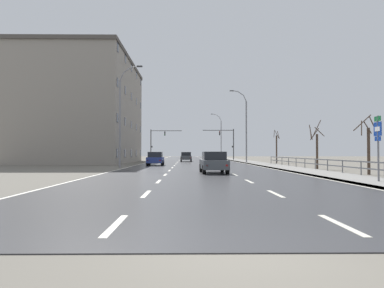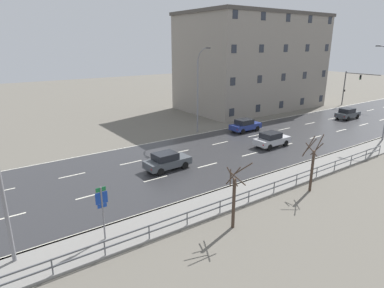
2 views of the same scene
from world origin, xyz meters
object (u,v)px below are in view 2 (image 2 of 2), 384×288
object	(u,v)px
car_near_right	(167,161)
car_mid_centre	(245,125)
traffic_signal_left	(351,83)
street_lamp_left_bank	(198,92)
highway_sign	(102,207)
car_far_right	(272,139)
car_distant	(348,113)
brick_building	(252,62)

from	to	relation	value
car_near_right	car_mid_centre	bearing A→B (deg)	108.31
traffic_signal_left	street_lamp_left_bank	bearing A→B (deg)	-91.30
street_lamp_left_bank	highway_sign	distance (m)	24.25
car_far_right	car_near_right	xyz separation A→B (m)	(-0.69, -12.66, 0.00)
car_near_right	car_mid_centre	distance (m)	15.82
car_near_right	car_distant	distance (m)	32.24
car_far_right	car_distant	size ratio (longest dim) A/B	1.00
highway_sign	car_mid_centre	xyz separation A→B (m)	(-12.91, 23.31, -1.31)
car_mid_centre	car_distant	world-z (taller)	same
brick_building	car_distant	bearing A→B (deg)	18.25
brick_building	street_lamp_left_bank	bearing A→B (deg)	-63.68
car_mid_centre	car_distant	bearing A→B (deg)	78.26
highway_sign	car_far_right	world-z (taller)	highway_sign
highway_sign	brick_building	bearing A→B (deg)	124.51
brick_building	car_mid_centre	bearing A→B (deg)	-46.80
traffic_signal_left	car_near_right	xyz separation A→B (m)	(7.77, -42.10, -3.19)
car_distant	highway_sign	bearing A→B (deg)	-77.19
highway_sign	car_distant	world-z (taller)	highway_sign
traffic_signal_left	car_distant	bearing A→B (deg)	-60.40
car_far_right	car_near_right	bearing A→B (deg)	-92.97
car_far_right	brick_building	bearing A→B (deg)	141.08
highway_sign	brick_building	distance (m)	43.68
highway_sign	brick_building	size ratio (longest dim) A/B	0.14
car_distant	brick_building	size ratio (longest dim) A/B	0.17
traffic_signal_left	car_mid_centre	world-z (taller)	traffic_signal_left
car_mid_centre	car_far_right	bearing A→B (deg)	-19.42
street_lamp_left_bank	brick_building	distance (m)	19.79
highway_sign	traffic_signal_left	distance (m)	52.84
car_near_right	car_distant	bearing A→B (deg)	91.48
street_lamp_left_bank	traffic_signal_left	bearing A→B (deg)	88.70
car_mid_centre	highway_sign	bearing A→B (deg)	-61.55
car_mid_centre	brick_building	distance (m)	18.33
car_distant	brick_building	world-z (taller)	brick_building
car_near_right	car_mid_centre	size ratio (longest dim) A/B	1.01
car_mid_centre	traffic_signal_left	bearing A→B (deg)	94.08
street_lamp_left_bank	car_mid_centre	distance (m)	7.31
car_mid_centre	brick_building	bearing A→B (deg)	132.68
highway_sign	car_distant	distance (m)	41.78
highway_sign	car_mid_centre	distance (m)	26.68
car_mid_centre	car_distant	distance (m)	17.70
street_lamp_left_bank	car_near_right	world-z (taller)	street_lamp_left_bank
traffic_signal_left	car_distant	size ratio (longest dim) A/B	1.47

